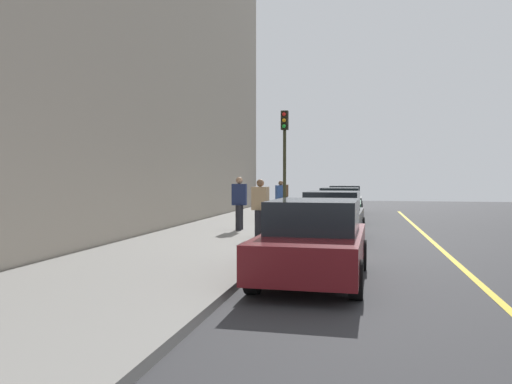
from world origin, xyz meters
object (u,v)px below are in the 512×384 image
Objects in this scene: pedestrian_tan_coat at (260,206)px; parked_car_charcoal at (345,200)px; traffic_light_pole at (285,148)px; pedestrian_navy_coat at (239,202)px; pedestrian_brown_coat at (284,195)px; pedestrian_blue_coat at (281,197)px; parked_car_black at (332,216)px; parked_car_green at (340,205)px; parked_car_maroon at (314,240)px; rolling_suitcase at (281,206)px.

parked_car_charcoal is at bearing 171.11° from pedestrian_tan_coat.
pedestrian_navy_coat is at bearing -35.16° from traffic_light_pole.
pedestrian_blue_coat reaches higher than pedestrian_brown_coat.
traffic_light_pole is at bearing 10.53° from pedestrian_blue_coat.
pedestrian_tan_coat is (12.66, 1.21, 0.06)m from pedestrian_brown_coat.
parked_car_black is 2.62× the size of pedestrian_brown_coat.
parked_car_green is at bearing 164.12° from pedestrian_tan_coat.
pedestrian_tan_coat reaches higher than parked_car_maroon.
pedestrian_blue_coat reaches higher than parked_car_black.
pedestrian_navy_coat reaches higher than parked_car_maroon.
parked_car_maroon is 5.79m from pedestrian_tan_coat.
pedestrian_blue_coat is (-7.94, -2.89, 0.28)m from parked_car_black.
parked_car_black is 4.07m from traffic_light_pole.
parked_car_black is 2.60× the size of pedestrian_blue_coat.
parked_car_charcoal is 10.05m from traffic_light_pole.
pedestrian_tan_coat reaches higher than rolling_suitcase.
pedestrian_brown_coat is 1.75× the size of rolling_suitcase.
traffic_light_pole reaches higher than parked_car_black.
traffic_light_pole is at bearing -11.32° from parked_car_charcoal.
pedestrian_tan_coat is at bearing -2.59° from traffic_light_pole.
parked_car_maroon is at bearing 10.97° from rolling_suitcase.
parked_car_charcoal is 5.28m from pedestrian_blue_coat.
parked_car_black is (12.36, 0.00, 0.00)m from parked_car_charcoal.
rolling_suitcase is (-10.26, -0.19, -0.68)m from pedestrian_navy_coat.
parked_car_maroon is (12.63, 0.04, 0.00)m from parked_car_green.
traffic_light_pole is 4.57× the size of rolling_suitcase.
pedestrian_blue_coat is (-1.70, -2.86, 0.28)m from parked_car_green.
traffic_light_pole is (5.19, 0.96, 2.01)m from pedestrian_blue_coat.
rolling_suitcase is (-4.95, -3.37, -0.32)m from parked_car_green.
pedestrian_brown_coat is at bearing -148.87° from parked_car_green.
parked_car_maroon is (6.39, 0.01, 0.00)m from parked_car_black.
pedestrian_navy_coat is 10.29m from rolling_suitcase.
parked_car_green is 0.98× the size of parked_car_black.
parked_car_green is at bearing 59.20° from pedestrian_blue_coat.
pedestrian_tan_coat is 4.25m from traffic_light_pole.
rolling_suitcase is at bearing -170.05° from traffic_light_pole.
parked_car_maroon is at bearing 0.03° from parked_car_charcoal.
traffic_light_pole reaches higher than pedestrian_navy_coat.
parked_car_green is (6.12, -0.03, 0.00)m from parked_car_charcoal.
parked_car_maroon is 2.59× the size of pedestrian_blue_coat.
parked_car_green is 0.98× the size of traffic_light_pole.
pedestrian_blue_coat is 1.77× the size of rolling_suitcase.
pedestrian_navy_coat is at bearing 0.47° from pedestrian_brown_coat.
parked_car_maroon is at bearing 0.17° from parked_car_green.
rolling_suitcase is at bearing -145.76° from parked_car_green.
pedestrian_navy_coat is (7.01, -0.32, 0.09)m from pedestrian_blue_coat.
pedestrian_navy_coat is 1.04× the size of pedestrian_tan_coat.
parked_car_green and parked_car_black have the same top height.
parked_car_maroon is 9.63m from traffic_light_pole.
pedestrian_brown_coat reaches higher than parked_car_charcoal.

